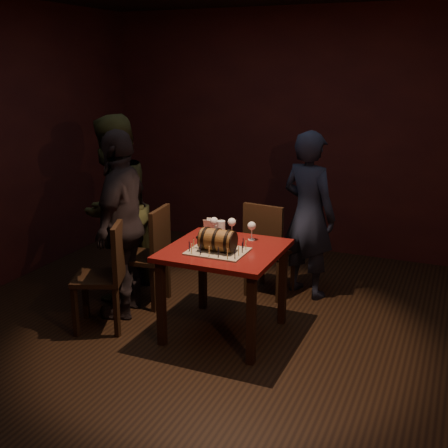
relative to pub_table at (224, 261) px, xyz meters
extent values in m
plane|color=black|center=(0.01, -0.05, -0.64)|extent=(5.00, 5.00, 0.00)
cube|color=black|center=(0.01, 2.45, 0.76)|extent=(5.00, 0.04, 2.80)
cube|color=#4F0D0D|center=(0.00, 0.00, 0.09)|extent=(0.90, 0.90, 0.04)
cube|color=black|center=(-0.38, -0.38, -0.29)|extent=(0.06, 0.06, 0.71)
cube|color=black|center=(0.38, -0.38, -0.29)|extent=(0.06, 0.06, 0.71)
cube|color=black|center=(-0.38, 0.38, -0.29)|extent=(0.06, 0.06, 0.71)
cube|color=black|center=(0.38, 0.38, -0.29)|extent=(0.06, 0.06, 0.71)
cube|color=gray|center=(-0.01, -0.11, 0.12)|extent=(0.45, 0.35, 0.01)
cylinder|color=brown|center=(-0.01, -0.11, 0.21)|extent=(0.26, 0.17, 0.17)
cylinder|color=black|center=(-0.11, -0.11, 0.21)|extent=(0.02, 0.19, 0.19)
cylinder|color=black|center=(-0.01, -0.11, 0.21)|extent=(0.02, 0.19, 0.19)
cylinder|color=black|center=(0.09, -0.11, 0.21)|extent=(0.02, 0.19, 0.19)
cylinder|color=black|center=(-0.14, -0.11, 0.21)|extent=(0.01, 0.17, 0.17)
cylinder|color=black|center=(0.12, -0.11, 0.21)|extent=(0.01, 0.17, 0.17)
cylinder|color=black|center=(-0.16, -0.11, 0.21)|extent=(0.04, 0.02, 0.02)
sphere|color=black|center=(-0.18, -0.11, 0.21)|extent=(0.03, 0.03, 0.03)
cylinder|color=#FFF298|center=(-0.17, -0.26, 0.16)|extent=(0.01, 0.01, 0.08)
cylinder|color=black|center=(-0.17, -0.26, 0.21)|extent=(0.00, 0.00, 0.01)
cylinder|color=black|center=(-0.09, -0.26, 0.16)|extent=(0.01, 0.01, 0.08)
cylinder|color=black|center=(-0.09, -0.26, 0.21)|extent=(0.00, 0.00, 0.01)
cylinder|color=#FFF298|center=(-0.02, -0.26, 0.16)|extent=(0.01, 0.01, 0.08)
cylinder|color=black|center=(-0.02, -0.26, 0.21)|extent=(0.00, 0.00, 0.01)
cylinder|color=black|center=(0.06, -0.26, 0.16)|extent=(0.01, 0.01, 0.08)
cylinder|color=black|center=(0.06, -0.26, 0.21)|extent=(0.00, 0.00, 0.01)
cylinder|color=#FFF298|center=(0.14, -0.26, 0.16)|extent=(0.01, 0.01, 0.08)
cylinder|color=black|center=(0.14, -0.26, 0.21)|extent=(0.00, 0.00, 0.01)
cylinder|color=black|center=(0.19, -0.23, 0.16)|extent=(0.01, 0.01, 0.08)
cylinder|color=black|center=(0.19, -0.23, 0.21)|extent=(0.00, 0.00, 0.01)
cylinder|color=#FFF298|center=(0.19, -0.16, 0.16)|extent=(0.01, 0.01, 0.08)
cylinder|color=black|center=(0.19, -0.16, 0.21)|extent=(0.00, 0.00, 0.01)
cylinder|color=black|center=(0.19, -0.08, 0.16)|extent=(0.01, 0.01, 0.08)
cylinder|color=black|center=(0.19, -0.08, 0.21)|extent=(0.00, 0.00, 0.01)
cylinder|color=#FFF298|center=(0.19, 0.00, 0.16)|extent=(0.01, 0.01, 0.08)
cylinder|color=black|center=(0.19, 0.00, 0.21)|extent=(0.00, 0.00, 0.01)
cylinder|color=black|center=(0.15, 0.03, 0.16)|extent=(0.01, 0.01, 0.08)
cylinder|color=black|center=(0.15, 0.03, 0.21)|extent=(0.00, 0.00, 0.01)
cylinder|color=#FFF298|center=(0.07, 0.03, 0.16)|extent=(0.01, 0.01, 0.08)
cylinder|color=black|center=(0.07, 0.03, 0.21)|extent=(0.00, 0.00, 0.01)
cylinder|color=black|center=(0.00, 0.03, 0.16)|extent=(0.01, 0.01, 0.08)
cylinder|color=black|center=(0.00, 0.03, 0.21)|extent=(0.00, 0.00, 0.01)
cylinder|color=#FFF298|center=(-0.08, 0.03, 0.16)|extent=(0.01, 0.01, 0.08)
cylinder|color=black|center=(-0.08, 0.03, 0.21)|extent=(0.00, 0.00, 0.01)
cylinder|color=black|center=(-0.15, 0.03, 0.16)|extent=(0.01, 0.01, 0.08)
cylinder|color=black|center=(-0.15, 0.03, 0.21)|extent=(0.00, 0.00, 0.01)
cylinder|color=#FFF298|center=(-0.20, 0.01, 0.16)|extent=(0.01, 0.01, 0.08)
cylinder|color=black|center=(-0.20, 0.01, 0.21)|extent=(0.00, 0.00, 0.01)
cylinder|color=black|center=(-0.20, -0.07, 0.16)|extent=(0.01, 0.01, 0.08)
cylinder|color=black|center=(-0.20, -0.07, 0.21)|extent=(0.00, 0.00, 0.01)
cylinder|color=#FFF298|center=(-0.20, -0.14, 0.16)|extent=(0.01, 0.01, 0.08)
cylinder|color=black|center=(-0.20, -0.14, 0.21)|extent=(0.00, 0.00, 0.01)
cylinder|color=black|center=(-0.20, -0.22, 0.16)|extent=(0.01, 0.01, 0.08)
cylinder|color=black|center=(-0.20, -0.22, 0.21)|extent=(0.00, 0.00, 0.01)
cylinder|color=silver|center=(-0.22, 0.29, 0.11)|extent=(0.06, 0.06, 0.01)
cylinder|color=silver|center=(-0.22, 0.29, 0.16)|extent=(0.01, 0.01, 0.09)
sphere|color=silver|center=(-0.22, 0.29, 0.23)|extent=(0.07, 0.07, 0.07)
sphere|color=#591114|center=(-0.22, 0.29, 0.23)|extent=(0.05, 0.05, 0.05)
cylinder|color=silver|center=(-0.07, 0.32, 0.11)|extent=(0.06, 0.06, 0.01)
cylinder|color=silver|center=(-0.07, 0.32, 0.16)|extent=(0.01, 0.01, 0.09)
sphere|color=silver|center=(-0.07, 0.32, 0.23)|extent=(0.07, 0.07, 0.07)
cylinder|color=silver|center=(0.13, 0.28, 0.11)|extent=(0.06, 0.06, 0.01)
cylinder|color=silver|center=(0.13, 0.28, 0.16)|extent=(0.01, 0.01, 0.09)
sphere|color=silver|center=(0.13, 0.28, 0.23)|extent=(0.07, 0.07, 0.07)
sphere|color=#BF594C|center=(0.13, 0.28, 0.23)|extent=(0.05, 0.05, 0.05)
cylinder|color=silver|center=(-0.13, 0.24, 0.18)|extent=(0.07, 0.07, 0.15)
cylinder|color=#9E5414|center=(-0.13, 0.24, 0.17)|extent=(0.06, 0.06, 0.11)
cylinder|color=white|center=(-0.13, 0.24, 0.23)|extent=(0.06, 0.06, 0.02)
cube|color=black|center=(0.07, 0.96, -0.19)|extent=(0.45, 0.45, 0.04)
cube|color=black|center=(0.26, 1.11, -0.43)|extent=(0.04, 0.04, 0.43)
cube|color=black|center=(-0.08, 1.15, -0.43)|extent=(0.04, 0.04, 0.43)
cube|color=black|center=(0.22, 0.77, -0.43)|extent=(0.04, 0.04, 0.43)
cube|color=black|center=(-0.12, 0.81, -0.43)|extent=(0.04, 0.04, 0.43)
cube|color=black|center=(0.05, 0.78, 0.06)|extent=(0.40, 0.09, 0.46)
cube|color=black|center=(-0.94, 0.27, -0.19)|extent=(0.44, 0.44, 0.04)
cube|color=black|center=(-1.13, 0.42, -0.43)|extent=(0.04, 0.04, 0.43)
cube|color=black|center=(-1.09, 0.09, -0.43)|extent=(0.04, 0.04, 0.43)
cube|color=black|center=(-0.79, 0.46, -0.43)|extent=(0.04, 0.04, 0.43)
cube|color=black|center=(-0.75, 0.13, -0.43)|extent=(0.04, 0.04, 0.43)
cube|color=black|center=(-0.76, 0.30, 0.06)|extent=(0.09, 0.40, 0.46)
cube|color=black|center=(-1.01, -0.32, -0.19)|extent=(0.52, 0.52, 0.04)
cube|color=black|center=(-1.23, -0.23, -0.43)|extent=(0.04, 0.04, 0.43)
cube|color=black|center=(-1.10, -0.54, -0.43)|extent=(0.04, 0.04, 0.43)
cube|color=black|center=(-0.92, -0.10, -0.43)|extent=(0.04, 0.04, 0.43)
cube|color=black|center=(-0.79, -0.41, -0.43)|extent=(0.04, 0.04, 0.43)
cube|color=black|center=(-0.84, -0.25, 0.06)|extent=(0.19, 0.38, 0.46)
imported|color=#181D30|center=(0.40, 1.09, 0.16)|extent=(0.69, 0.58, 1.60)
imported|color=#33361B|center=(-1.28, 0.35, 0.23)|extent=(0.74, 0.90, 1.74)
imported|color=black|center=(-0.98, 0.03, 0.19)|extent=(0.59, 1.03, 1.66)
camera|label=1|loc=(1.70, -3.93, 1.54)|focal=45.00mm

